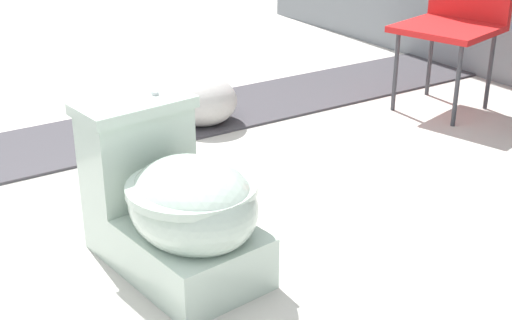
{
  "coord_description": "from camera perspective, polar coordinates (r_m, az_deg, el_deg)",
  "views": [
    {
      "loc": [
        1.77,
        -0.59,
        1.22
      ],
      "look_at": [
        -0.01,
        0.56,
        0.3
      ],
      "focal_mm": 50.0,
      "sensor_mm": 36.0,
      "label": 1
    }
  ],
  "objects": [
    {
      "name": "gravel_strip",
      "position": [
        3.4,
        -11.95,
        1.99
      ],
      "size": [
        0.56,
        8.0,
        0.01
      ],
      "primitive_type": "cube",
      "color": "#423F44",
      "rests_on": "ground"
    },
    {
      "name": "ground_plane",
      "position": [
        2.23,
        -12.23,
        -10.31
      ],
      "size": [
        14.0,
        14.0,
        0.0
      ],
      "primitive_type": "plane",
      "color": "beige"
    },
    {
      "name": "boulder_near",
      "position": [
        3.45,
        -4.35,
        4.78
      ],
      "size": [
        0.45,
        0.45,
        0.24
      ],
      "primitive_type": "ellipsoid",
      "rotation": [
        0.0,
        0.0,
        0.47
      ],
      "color": "#B7B2AD",
      "rests_on": "ground"
    },
    {
      "name": "toilet",
      "position": [
        2.21,
        -6.49,
        -3.61
      ],
      "size": [
        0.67,
        0.44,
        0.52
      ],
      "rotation": [
        0.0,
        0.0,
        0.11
      ],
      "color": "#B2C6B7",
      "rests_on": "ground"
    },
    {
      "name": "folding_chair_left",
      "position": [
        3.75,
        15.95,
        11.71
      ],
      "size": [
        0.54,
        0.54,
        0.83
      ],
      "rotation": [
        0.0,
        0.0,
        -1.32
      ],
      "color": "red",
      "rests_on": "ground"
    }
  ]
}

